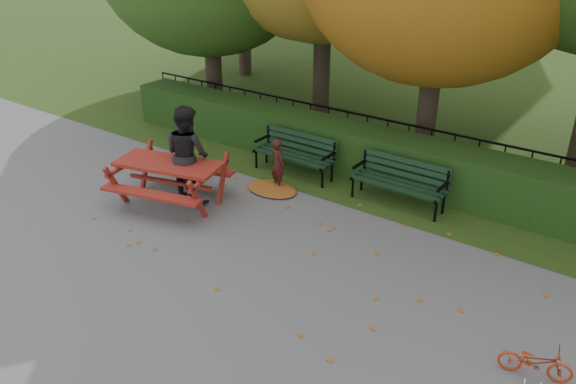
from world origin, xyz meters
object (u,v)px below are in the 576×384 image
Objects in this scene: child at (278,164)px; adult at (187,154)px; picnic_table at (169,171)px; bicycle at (536,362)px; bench_left at (296,151)px; bench_right at (400,179)px.

adult is at bearing 73.66° from child.
picnic_table is 6.87m from bicycle.
bench_left is at bearing 46.14° from bicycle.
child is at bearing -119.30° from adult.
bench_right is at bearing 20.36° from picnic_table.
bench_left is 2.42m from adult.
bench_left is 0.96× the size of adult.
child is at bearing 51.99° from bicycle.
adult reaches higher than bench_left.
adult is 6.76m from bicycle.
bench_right is 1.76× the size of child.
bench_left is 0.77m from child.
bench_left is 6.52m from bicycle.
adult is (-0.95, -2.19, 0.42)m from bench_left.
child is 6.10m from bicycle.
picnic_table is at bearing 69.79° from bicycle.
bench_left is 2.40m from bench_right.
adult reaches higher than picnic_table.
picnic_table reaches higher than bicycle.
adult is 2.24× the size of bicycle.
adult reaches higher than bicycle.
adult reaches higher than bench_right.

